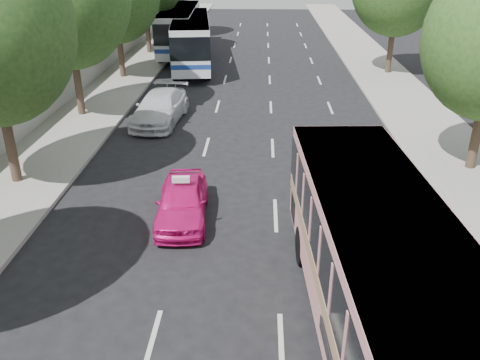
# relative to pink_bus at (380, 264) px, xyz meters

# --- Properties ---
(ground) EXTENTS (120.00, 120.00, 0.00)m
(ground) POSITION_rel_pink_bus_xyz_m (-3.01, 1.68, -2.05)
(ground) COLOR black
(ground) RESTS_ON ground
(sidewalk_left) EXTENTS (4.00, 90.00, 0.15)m
(sidewalk_left) POSITION_rel_pink_bus_xyz_m (-11.51, 21.68, -1.97)
(sidewalk_left) COLOR #9E998E
(sidewalk_left) RESTS_ON ground
(sidewalk_right) EXTENTS (4.00, 90.00, 0.12)m
(sidewalk_right) POSITION_rel_pink_bus_xyz_m (5.49, 21.68, -1.99)
(sidewalk_right) COLOR #9E998E
(sidewalk_right) RESTS_ON ground
(low_wall) EXTENTS (0.30, 90.00, 1.50)m
(low_wall) POSITION_rel_pink_bus_xyz_m (-13.31, 21.68, -1.15)
(low_wall) COLOR #9E998E
(low_wall) RESTS_ON sidewalk_left
(pink_bus) EXTENTS (3.23, 10.46, 3.29)m
(pink_bus) POSITION_rel_pink_bus_xyz_m (0.00, 0.00, 0.00)
(pink_bus) COLOR pink
(pink_bus) RESTS_ON ground
(pink_taxi) EXTENTS (1.82, 3.99, 1.33)m
(pink_taxi) POSITION_rel_pink_bus_xyz_m (-5.01, 5.29, -1.39)
(pink_taxi) COLOR #DD1374
(pink_taxi) RESTS_ON ground
(white_pickup) EXTENTS (2.51, 5.24, 1.47)m
(white_pickup) POSITION_rel_pink_bus_xyz_m (-7.51, 14.96, -1.31)
(white_pickup) COLOR silver
(white_pickup) RESTS_ON ground
(tour_coach_front) EXTENTS (3.78, 11.55, 3.39)m
(tour_coach_front) POSITION_rel_pink_bus_xyz_m (-7.51, 27.24, -0.01)
(tour_coach_front) COLOR white
(tour_coach_front) RESTS_ON ground
(tour_coach_rear) EXTENTS (3.10, 11.66, 3.45)m
(tour_coach_rear) POSITION_rel_pink_bus_xyz_m (-9.05, 32.05, 0.03)
(tour_coach_rear) COLOR white
(tour_coach_rear) RESTS_ON ground
(taxi_roof_sign) EXTENTS (0.56, 0.22, 0.18)m
(taxi_roof_sign) POSITION_rel_pink_bus_xyz_m (-5.01, 5.29, -0.63)
(taxi_roof_sign) COLOR silver
(taxi_roof_sign) RESTS_ON pink_taxi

